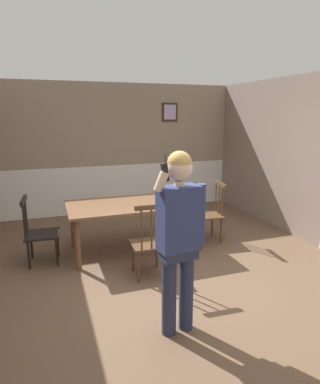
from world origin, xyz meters
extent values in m
plane|color=brown|center=(0.00, 0.00, 0.00)|extent=(7.79, 7.79, 0.00)
cube|color=gray|center=(0.00, 3.54, 1.89)|extent=(5.30, 0.12, 1.72)
cube|color=white|center=(0.00, 3.55, 0.51)|extent=(5.30, 0.14, 1.03)
cube|color=white|center=(0.00, 3.52, 1.03)|extent=(5.30, 0.05, 0.06)
cube|color=#382314|center=(1.20, 3.47, 2.15)|extent=(0.36, 0.03, 0.40)
cube|color=#BBA5D1|center=(1.20, 3.45, 2.15)|extent=(0.28, 0.01, 0.32)
cube|color=brown|center=(-0.28, 1.22, 0.75)|extent=(1.92, 1.04, 0.04)
cylinder|color=brown|center=(-1.14, 0.80, 0.37)|extent=(0.07, 0.07, 0.73)
cylinder|color=brown|center=(0.57, 0.80, 0.37)|extent=(0.07, 0.07, 0.73)
cylinder|color=brown|center=(-1.14, 1.64, 0.37)|extent=(0.07, 0.07, 0.73)
cylinder|color=brown|center=(0.57, 1.64, 0.37)|extent=(0.07, 0.07, 0.73)
cube|color=black|center=(-1.59, 1.22, 0.43)|extent=(0.50, 0.50, 0.03)
cube|color=black|center=(-1.80, 1.24, 0.94)|extent=(0.07, 0.47, 0.06)
cylinder|color=black|center=(-1.79, 1.37, 0.71)|extent=(0.02, 0.02, 0.53)
cylinder|color=black|center=(-1.80, 1.24, 0.71)|extent=(0.02, 0.02, 0.53)
cylinder|color=black|center=(-1.81, 1.10, 0.71)|extent=(0.02, 0.02, 0.53)
cylinder|color=black|center=(-1.39, 1.39, 0.21)|extent=(0.04, 0.04, 0.41)
cylinder|color=black|center=(-1.42, 1.02, 0.21)|extent=(0.04, 0.04, 0.41)
cylinder|color=black|center=(-1.76, 1.42, 0.21)|extent=(0.04, 0.04, 0.41)
cylinder|color=black|center=(-1.79, 1.05, 0.21)|extent=(0.04, 0.04, 0.41)
cube|color=#513823|center=(-0.28, 0.35, 0.43)|extent=(0.45, 0.45, 0.03)
cube|color=#513823|center=(-0.29, 0.16, 0.99)|extent=(0.43, 0.06, 0.06)
cylinder|color=#513823|center=(-0.42, 0.17, 0.74)|extent=(0.02, 0.02, 0.58)
cylinder|color=#513823|center=(-0.29, 0.16, 0.74)|extent=(0.02, 0.02, 0.58)
cylinder|color=#513823|center=(-0.16, 0.15, 0.74)|extent=(0.02, 0.02, 0.58)
cylinder|color=#513823|center=(-0.44, 0.53, 0.21)|extent=(0.04, 0.04, 0.42)
cylinder|color=#513823|center=(-0.10, 0.51, 0.21)|extent=(0.04, 0.04, 0.42)
cylinder|color=#513823|center=(-0.46, 0.19, 0.21)|extent=(0.04, 0.04, 0.42)
cylinder|color=#513823|center=(-0.12, 0.18, 0.21)|extent=(0.04, 0.04, 0.42)
cube|color=#513823|center=(1.02, 1.22, 0.45)|extent=(0.52, 0.52, 0.03)
cube|color=#513823|center=(1.24, 1.20, 0.97)|extent=(0.09, 0.47, 0.06)
cylinder|color=#513823|center=(1.22, 1.06, 0.73)|extent=(0.02, 0.02, 0.54)
cylinder|color=#513823|center=(1.24, 1.20, 0.73)|extent=(0.02, 0.02, 0.54)
cylinder|color=#513823|center=(1.25, 1.34, 0.73)|extent=(0.02, 0.02, 0.54)
cylinder|color=#513823|center=(0.82, 1.06, 0.22)|extent=(0.04, 0.04, 0.43)
cylinder|color=#513823|center=(0.86, 1.43, 0.22)|extent=(0.04, 0.04, 0.43)
cylinder|color=#513823|center=(1.19, 1.02, 0.22)|extent=(0.04, 0.04, 0.43)
cylinder|color=#513823|center=(1.23, 1.39, 0.22)|extent=(0.04, 0.04, 0.43)
cylinder|color=#282E49|center=(-0.26, -0.86, 0.43)|extent=(0.14, 0.14, 0.86)
cylinder|color=#282E49|center=(-0.45, -0.88, 0.43)|extent=(0.14, 0.14, 0.86)
cube|color=#282E49|center=(-0.36, -0.87, 0.83)|extent=(0.36, 0.23, 0.12)
cube|color=navy|center=(-0.36, -0.87, 1.17)|extent=(0.40, 0.25, 0.61)
cylinder|color=navy|center=(-0.13, -0.85, 1.18)|extent=(0.09, 0.09, 0.58)
cylinder|color=beige|center=(-0.54, -0.91, 1.53)|extent=(0.16, 0.13, 0.19)
cylinder|color=beige|center=(-0.36, -0.87, 1.50)|extent=(0.09, 0.09, 0.05)
sphere|color=beige|center=(-0.36, -0.87, 1.64)|extent=(0.23, 0.23, 0.23)
sphere|color=tan|center=(-0.36, -0.87, 1.68)|extent=(0.22, 0.22, 0.22)
cube|color=black|center=(-0.51, -0.92, 1.61)|extent=(0.08, 0.04, 0.17)
cylinder|color=black|center=(-0.51, -0.92, 1.73)|extent=(0.01, 0.01, 0.08)
camera|label=1|loc=(-1.48, -3.56, 2.10)|focal=30.94mm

